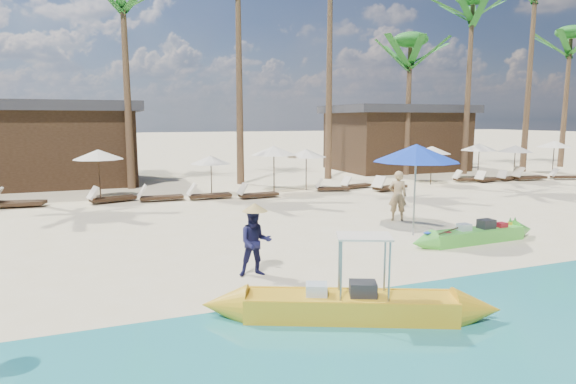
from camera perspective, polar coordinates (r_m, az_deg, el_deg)
name	(u,v)px	position (r m, az deg, el deg)	size (l,w,h in m)	color
ground	(307,259)	(11.95, 2.29, -7.88)	(240.00, 240.00, 0.00)	beige
wet_sand_strip	(438,348)	(7.91, 17.36, -17.19)	(240.00, 4.50, 0.01)	tan
green_canoe	(475,235)	(14.42, 21.32, -4.75)	(4.81, 0.75, 0.61)	green
yellow_canoe	(349,306)	(8.50, 7.27, -13.22)	(5.36, 2.60, 1.48)	gold
tourist	(398,196)	(16.59, 12.86, -0.44)	(0.62, 0.40, 1.69)	tan
vendor_green	(255,242)	(10.52, -3.91, -5.97)	(0.73, 0.57, 1.50)	#16163E
blue_umbrella	(416,153)	(14.38, 14.94, 4.48)	(2.50, 2.50, 2.69)	#99999E
lounger_3_right	(12,203)	(21.39, -29.92, -1.09)	(1.90, 0.69, 0.64)	#362416
resort_parasol_4	(98,154)	(21.79, -21.58, 4.16)	(2.08, 2.08, 2.14)	#362416
lounger_4_left	(15,201)	(21.54, -29.63, -0.97)	(2.09, 1.05, 0.68)	#362416
lounger_4_right	(110,198)	(21.02, -20.39, -0.63)	(1.97, 1.10, 0.64)	#362416
resort_parasol_5	(211,160)	(21.05, -9.13, 3.79)	(1.79, 1.79, 1.84)	#362416
lounger_5_left	(158,196)	(20.79, -15.12, -0.49)	(1.86, 0.58, 0.63)	#362416
resort_parasol_6	(274,150)	(22.30, -1.68, 4.94)	(2.12, 2.12, 2.18)	#362416
lounger_6_left	(207,194)	(20.86, -9.58, -0.28)	(1.86, 0.57, 0.63)	#362416
lounger_6_right	(256,194)	(20.87, -3.83, -0.19)	(1.84, 0.70, 0.61)	#362416
resort_parasol_7	(306,153)	(23.09, 2.18, 4.62)	(1.92, 1.92, 1.98)	#362416
lounger_7_left	(331,187)	(22.96, 5.10, 0.54)	(1.69, 0.94, 0.55)	#362416
lounger_7_right	(355,185)	(24.01, 7.95, 0.86)	(1.72, 0.83, 0.56)	#362416
resort_parasol_8	(432,150)	(26.15, 16.70, 4.79)	(1.95, 1.95, 2.01)	#362416
lounger_8_left	(388,186)	(23.48, 11.80, 0.68)	(2.05, 1.15, 0.67)	#362416
resort_parasol_9	(479,147)	(29.03, 21.74, 4.98)	(2.00, 2.00, 2.06)	#362416
lounger_9_left	(467,178)	(28.04, 20.46, 1.52)	(1.78, 0.89, 0.58)	#362416
lounger_9_right	(487,179)	(28.35, 22.48, 1.48)	(1.76, 0.89, 0.57)	#362416
resort_parasol_10	(515,149)	(29.80, 25.35, 4.67)	(1.90, 1.90, 1.96)	#362416
lounger_10_left	(507,177)	(29.44, 24.53, 1.58)	(1.69, 0.96, 0.55)	#362416
lounger_10_right	(528,176)	(30.07, 26.53, 1.66)	(2.04, 0.75, 0.68)	#362416
resort_parasol_11	(554,144)	(34.06, 29.04, 4.99)	(2.02, 2.02, 2.08)	#362416
lounger_11_left	(563,176)	(31.61, 29.84, 1.65)	(1.69, 1.02, 0.55)	#362416
palm_3	(123,8)	(25.37, -18.97, 19.96)	(2.08, 2.08, 10.52)	brown
palm_6	(410,57)	(30.69, 14.26, 15.21)	(2.08, 2.08, 8.51)	brown
palm_7	(472,25)	(32.59, 20.94, 17.96)	(2.08, 2.08, 11.08)	brown
palm_8	(534,10)	(35.64, 27.16, 18.68)	(2.08, 2.08, 12.70)	brown
palm_9	(570,52)	(40.10, 30.42, 14.14)	(2.08, 2.08, 9.82)	brown
pavilion_west	(32,143)	(28.27, -28.05, 5.17)	(10.80, 6.60, 4.30)	#362416
pavilion_east	(396,137)	(33.62, 12.65, 6.37)	(8.80, 6.60, 4.30)	#362416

